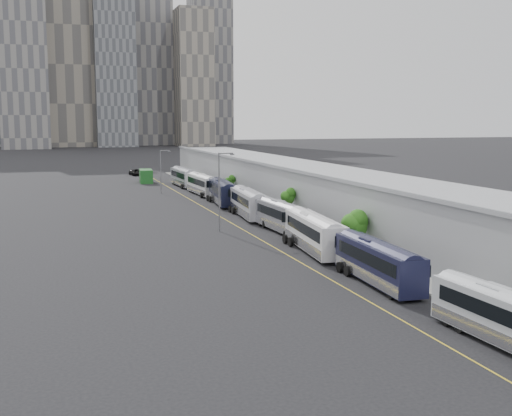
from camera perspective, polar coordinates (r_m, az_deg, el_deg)
name	(u,v)px	position (r m, az deg, el deg)	size (l,w,h in m)	color
sidewalk	(305,220)	(89.49, 4.40, -1.04)	(10.00, 170.00, 0.12)	gray
lane_line	(233,224)	(86.13, -2.09, -1.40)	(0.12, 160.00, 0.02)	gold
depot	(332,194)	(90.59, 6.76, 1.24)	(12.45, 160.40, 7.20)	gray
skyline	(90,48)	(353.62, -14.56, 13.64)	(145.00, 64.00, 120.00)	slate
bus_0	(508,324)	(42.85, 21.46, -9.54)	(3.05, 12.17, 3.53)	silver
bus_1	(378,266)	(55.56, 10.77, -5.10)	(3.11, 12.74, 3.70)	black
bus_2	(314,236)	(67.90, 5.21, -2.52)	(4.05, 13.84, 3.99)	white
bus_3	(282,219)	(79.79, 2.36, -1.00)	(3.07, 12.98, 3.77)	slate
bus_4	(249,205)	(91.76, -0.65, 0.23)	(3.84, 13.78, 3.98)	#A5A6AF
bus_5	(223,194)	(105.54, -2.96, 1.22)	(4.04, 13.71, 3.95)	black
bus_6	(202,186)	(119.31, -4.78, 1.95)	(3.23, 13.24, 3.84)	white
bus_7	(184,179)	(134.44, -6.45, 2.60)	(3.14, 13.34, 3.87)	gray
tree_1	(354,223)	(67.50, 8.68, -1.29)	(2.82, 2.82, 4.67)	black
tree_2	(288,197)	(86.75, 2.84, 1.02)	(1.78, 1.78, 4.47)	black
tree_3	(230,181)	(115.22, -2.34, 2.38)	(1.52, 1.52, 3.65)	black
street_lamp_near	(221,187)	(79.58, -3.17, 1.90)	(2.04, 0.22, 9.85)	#59595E
street_lamp_far	(162,168)	(121.73, -8.37, 3.51)	(2.04, 0.22, 8.21)	#59595E
shipping_container	(146,176)	(143.62, -9.75, 2.81)	(2.68, 6.06, 2.94)	#164A1B
suv	(136,172)	(163.11, -10.60, 3.14)	(2.58, 5.60, 1.56)	black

